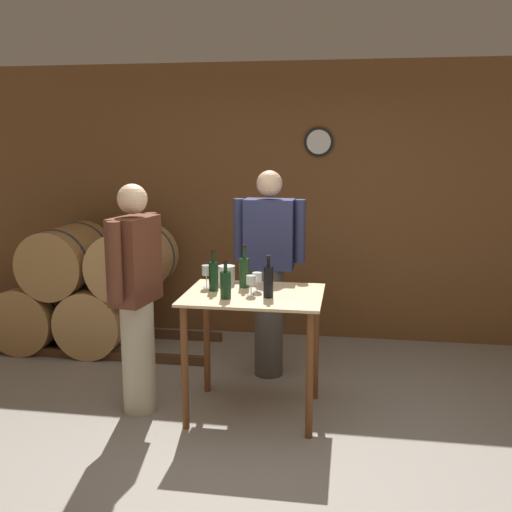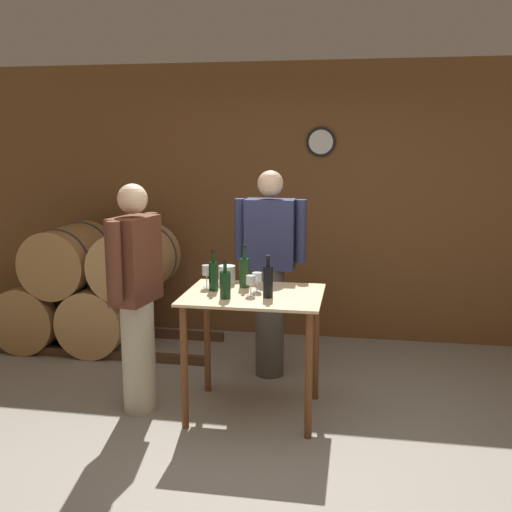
{
  "view_description": "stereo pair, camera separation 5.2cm",
  "coord_description": "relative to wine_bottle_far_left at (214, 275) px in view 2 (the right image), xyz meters",
  "views": [
    {
      "loc": [
        0.52,
        -3.36,
        1.96
      ],
      "look_at": [
        -0.14,
        0.78,
        1.15
      ],
      "focal_mm": 42.0,
      "sensor_mm": 36.0,
      "label": 1
    },
    {
      "loc": [
        0.57,
        -3.35,
        1.96
      ],
      "look_at": [
        -0.14,
        0.78,
        1.15
      ],
      "focal_mm": 42.0,
      "sensor_mm": 36.0,
      "label": 2
    }
  ],
  "objects": [
    {
      "name": "wine_glass_near_left",
      "position": [
        -0.07,
        0.08,
        0.01
      ],
      "size": [
        0.07,
        0.07,
        0.17
      ],
      "color": "silver",
      "rests_on": "tasting_table"
    },
    {
      "name": "wine_bottle_left",
      "position": [
        0.13,
        -0.19,
        -0.01
      ],
      "size": [
        0.07,
        0.07,
        0.26
      ],
      "color": "black",
      "rests_on": "tasting_table"
    },
    {
      "name": "person_visitor_with_scarf",
      "position": [
        0.3,
        0.71,
        -0.1
      ],
      "size": [
        0.59,
        0.24,
        1.72
      ],
      "color": "#4C4742",
      "rests_on": "ground_plane"
    },
    {
      "name": "tasting_table",
      "position": [
        0.3,
        -0.03,
        -0.29
      ],
      "size": [
        0.97,
        0.75,
        0.9
      ],
      "color": "#D1B284",
      "rests_on": "ground_plane"
    },
    {
      "name": "barrel_rack",
      "position": [
        -1.53,
        1.14,
        -0.44
      ],
      "size": [
        2.83,
        0.82,
        1.18
      ],
      "color": "#4C331E",
      "rests_on": "ground_plane"
    },
    {
      "name": "ground_plane",
      "position": [
        0.44,
        -0.71,
        -1.01
      ],
      "size": [
        14.0,
        14.0,
        0.0
      ],
      "primitive_type": "plane",
      "color": "gray"
    },
    {
      "name": "wine_glass_near_center",
      "position": [
        0.29,
        -0.08,
        -0.01
      ],
      "size": [
        0.07,
        0.07,
        0.14
      ],
      "color": "silver",
      "rests_on": "tasting_table"
    },
    {
      "name": "back_wall",
      "position": [
        0.44,
        1.82,
        0.34
      ],
      "size": [
        8.4,
        0.08,
        2.7
      ],
      "color": "brown",
      "rests_on": "ground_plane"
    },
    {
      "name": "person_host",
      "position": [
        -0.54,
        -0.13,
        -0.13
      ],
      "size": [
        0.29,
        0.58,
        1.67
      ],
      "color": "#B7AD93",
      "rests_on": "ground_plane"
    },
    {
      "name": "wine_bottle_far_left",
      "position": [
        0.0,
        0.0,
        0.0
      ],
      "size": [
        0.07,
        0.07,
        0.3
      ],
      "color": "black",
      "rests_on": "tasting_table"
    },
    {
      "name": "wine_bottle_right",
      "position": [
        0.41,
        -0.12,
        0.0
      ],
      "size": [
        0.07,
        0.07,
        0.29
      ],
      "color": "black",
      "rests_on": "tasting_table"
    },
    {
      "name": "ice_bucket",
      "position": [
        0.05,
        0.22,
        -0.05
      ],
      "size": [
        0.13,
        0.13,
        0.14
      ],
      "color": "silver",
      "rests_on": "tasting_table"
    },
    {
      "name": "wine_bottle_center",
      "position": [
        0.2,
        0.13,
        0.0
      ],
      "size": [
        0.08,
        0.08,
        0.32
      ],
      "color": "#193819",
      "rests_on": "tasting_table"
    },
    {
      "name": "wine_glass_near_right",
      "position": [
        0.31,
        0.03,
        -0.01
      ],
      "size": [
        0.07,
        0.07,
        0.14
      ],
      "color": "silver",
      "rests_on": "tasting_table"
    }
  ]
}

